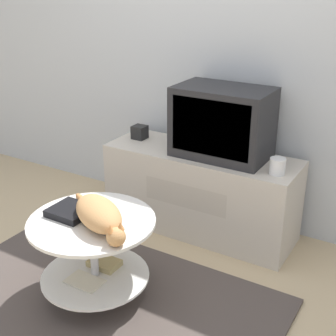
{
  "coord_description": "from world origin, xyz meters",
  "views": [
    {
      "loc": [
        1.41,
        -1.69,
        1.72
      ],
      "look_at": [
        0.11,
        0.47,
        0.66
      ],
      "focal_mm": 50.0,
      "sensor_mm": 36.0,
      "label": 1
    }
  ],
  "objects_px": {
    "speaker": "(140,132)",
    "dvd_box": "(71,211)",
    "cat": "(99,215)",
    "tv": "(223,122)"
  },
  "relations": [
    {
      "from": "tv",
      "to": "cat",
      "type": "xyz_separation_m",
      "value": [
        -0.19,
        -1.06,
        -0.24
      ]
    },
    {
      "from": "tv",
      "to": "speaker",
      "type": "height_order",
      "value": "tv"
    },
    {
      "from": "speaker",
      "to": "dvd_box",
      "type": "bearing_deg",
      "value": -76.21
    },
    {
      "from": "tv",
      "to": "speaker",
      "type": "xyz_separation_m",
      "value": [
        -0.66,
        0.01,
        -0.18
      ]
    },
    {
      "from": "tv",
      "to": "dvd_box",
      "type": "distance_m",
      "value": 1.15
    },
    {
      "from": "speaker",
      "to": "cat",
      "type": "distance_m",
      "value": 1.16
    },
    {
      "from": "dvd_box",
      "to": "cat",
      "type": "height_order",
      "value": "cat"
    },
    {
      "from": "tv",
      "to": "speaker",
      "type": "distance_m",
      "value": 0.69
    },
    {
      "from": "speaker",
      "to": "cat",
      "type": "bearing_deg",
      "value": -66.02
    },
    {
      "from": "speaker",
      "to": "cat",
      "type": "relative_size",
      "value": 0.18
    }
  ]
}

